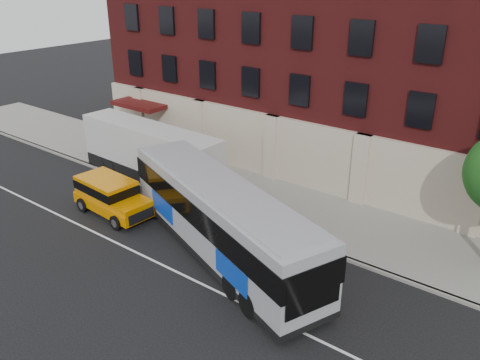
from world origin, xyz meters
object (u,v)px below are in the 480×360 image
Objects in this scene: city_bus at (221,217)px; yellow_suv at (110,194)px; shipping_container at (151,154)px; sign_pole at (112,153)px.

yellow_suv is at bearing -177.47° from city_bus.
city_bus is 7.62m from yellow_suv.
yellow_suv is 4.78m from shipping_container.
yellow_suv is 0.48× the size of shipping_container.
sign_pole is 2.86m from shipping_container.
city_bus reaches higher than shipping_container.
city_bus reaches higher than sign_pole.
city_bus is (11.82, -3.32, 0.57)m from sign_pole.
shipping_container is (-9.10, 4.14, -0.27)m from city_bus.
sign_pole is 0.19× the size of city_bus.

